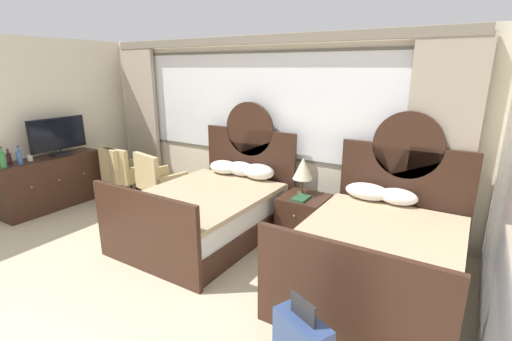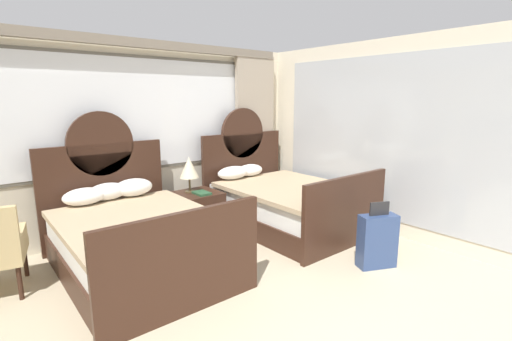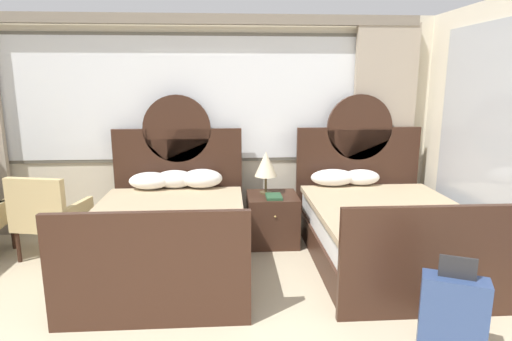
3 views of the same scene
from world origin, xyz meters
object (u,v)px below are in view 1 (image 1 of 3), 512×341
nightstand_between_beds (304,217)px  bottle_soda_green (3,160)px  bottle_wine_dark (9,158)px  bed_near_mirror (379,252)px  cup_on_dresser (30,158)px  armchair_by_window_right (122,171)px  table_lamp_on_nightstand (303,169)px  bottle_spirit_blue (19,157)px  armchair_by_window_centre (124,171)px  book_on_nightstand (301,198)px  armchair_by_window_left (158,179)px  dresser_minibar (52,182)px  tv_flatscreen (58,136)px  bed_near_window (210,208)px

nightstand_between_beds → bottle_soda_green: 4.35m
nightstand_between_beds → bottle_wine_dark: bottle_wine_dark is taller
bed_near_mirror → nightstand_between_beds: size_ratio=3.60×
bottle_wine_dark → cup_on_dresser: (0.02, 0.28, -0.05)m
bottle_soda_green → armchair_by_window_right: bottle_soda_green is taller
table_lamp_on_nightstand → bottle_soda_green: bearing=-153.4°
bottle_spirit_blue → armchair_by_window_centre: (0.60, 1.34, -0.46)m
bed_near_mirror → book_on_nightstand: bearing=156.9°
nightstand_between_beds → armchair_by_window_centre: 3.32m
nightstand_between_beds → armchair_by_window_left: 2.49m
table_lamp_on_nightstand → cup_on_dresser: 4.19m
armchair_by_window_centre → armchair_by_window_right: 0.06m
table_lamp_on_nightstand → armchair_by_window_left: (-2.40, -0.34, -0.44)m
cup_on_dresser → armchair_by_window_centre: (0.69, 1.15, -0.39)m
book_on_nightstand → dresser_minibar: dresser_minibar is taller
dresser_minibar → armchair_by_window_left: armchair_by_window_left is taller
armchair_by_window_centre → cup_on_dresser: bearing=-121.0°
table_lamp_on_nightstand → bottle_soda_green: bottle_soda_green is taller
tv_flatscreen → bed_near_mirror: bearing=3.9°
book_on_nightstand → armchair_by_window_left: armchair_by_window_left is taller
bed_near_mirror → nightstand_between_beds: 1.28m
bottle_wine_dark → cup_on_dresser: size_ratio=2.20×
cup_on_dresser → armchair_by_window_right: size_ratio=0.12×
bed_near_mirror → book_on_nightstand: size_ratio=8.48×
cup_on_dresser → armchair_by_window_centre: 1.40m
bottle_spirit_blue → armchair_by_window_left: bottle_spirit_blue is taller
bed_near_window → table_lamp_on_nightstand: 1.37m
table_lamp_on_nightstand → dresser_minibar: (-3.92, -1.23, -0.52)m
table_lamp_on_nightstand → bed_near_mirror: bearing=-29.4°
cup_on_dresser → armchair_by_window_left: armchair_by_window_left is taller
tv_flatscreen → armchair_by_window_right: size_ratio=0.98×
dresser_minibar → tv_flatscreen: bearing=83.0°
dresser_minibar → armchair_by_window_centre: (0.69, 0.89, 0.07)m
bed_near_mirror → bottle_spirit_blue: size_ratio=7.92×
table_lamp_on_nightstand → armchair_by_window_right: 3.34m
bed_near_mirror → tv_flatscreen: bed_near_mirror is taller
bed_near_window → table_lamp_on_nightstand: bed_near_window is taller
table_lamp_on_nightstand → armchair_by_window_left: table_lamp_on_nightstand is taller
bottle_soda_green → armchair_by_window_left: (1.41, 1.57, -0.47)m
bed_near_mirror → cup_on_dresser: bed_near_mirror is taller
bottle_spirit_blue → armchair_by_window_left: 2.01m
nightstand_between_beds → book_on_nightstand: size_ratio=2.35×
bed_near_window → bottle_wine_dark: (-2.88, -1.11, 0.56)m
bed_near_mirror → nightstand_between_beds: (-1.13, 0.60, -0.08)m
armchair_by_window_centre → dresser_minibar: bearing=-127.9°
bed_near_mirror → armchair_by_window_centre: size_ratio=2.36×
bottle_soda_green → bed_near_window: bearing=24.4°
bed_near_mirror → armchair_by_window_right: bearing=175.7°
bottle_spirit_blue → nightstand_between_beds: bearing=22.3°
tv_flatscreen → armchair_by_window_left: bearing=24.5°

